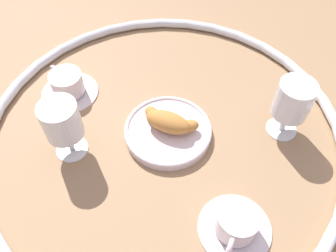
# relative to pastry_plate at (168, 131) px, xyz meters

# --- Properties ---
(ground_plane) EXTENTS (2.20, 2.20, 0.00)m
(ground_plane) POSITION_rel_pastry_plate_xyz_m (-0.01, 0.01, -0.01)
(ground_plane) COLOR #997551
(table_chrome_rim) EXTENTS (0.79, 0.79, 0.02)m
(table_chrome_rim) POSITION_rel_pastry_plate_xyz_m (-0.01, 0.01, -0.00)
(table_chrome_rim) COLOR silver
(table_chrome_rim) RESTS_ON ground_plane
(pastry_plate) EXTENTS (0.19, 0.19, 0.02)m
(pastry_plate) POSITION_rel_pastry_plate_xyz_m (0.00, 0.00, 0.00)
(pastry_plate) COLOR silver
(pastry_plate) RESTS_ON ground_plane
(croissant_large) EXTENTS (0.12, 0.11, 0.04)m
(croissant_large) POSITION_rel_pastry_plate_xyz_m (0.00, 0.00, 0.03)
(croissant_large) COLOR #BC7A38
(croissant_large) RESTS_ON pastry_plate
(coffee_cup_near) EXTENTS (0.14, 0.14, 0.06)m
(coffee_cup_near) POSITION_rel_pastry_plate_xyz_m (-0.21, 0.17, 0.01)
(coffee_cup_near) COLOR silver
(coffee_cup_near) RESTS_ON ground_plane
(coffee_cup_far) EXTENTS (0.14, 0.14, 0.06)m
(coffee_cup_far) POSITION_rel_pastry_plate_xyz_m (0.07, -0.24, 0.01)
(coffee_cup_far) COLOR silver
(coffee_cup_far) RESTS_ON ground_plane
(juice_glass_left) EXTENTS (0.08, 0.08, 0.14)m
(juice_glass_left) POSITION_rel_pastry_plate_xyz_m (-0.21, 0.01, 0.08)
(juice_glass_left) COLOR white
(juice_glass_left) RESTS_ON ground_plane
(juice_glass_right) EXTENTS (0.08, 0.08, 0.14)m
(juice_glass_right) POSITION_rel_pastry_plate_xyz_m (0.25, -0.04, 0.08)
(juice_glass_right) COLOR white
(juice_glass_right) RESTS_ON ground_plane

